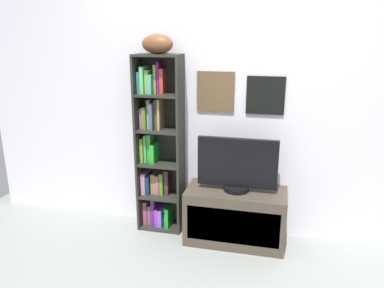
{
  "coord_description": "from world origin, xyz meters",
  "views": [
    {
      "loc": [
        0.41,
        -2.11,
        1.79
      ],
      "look_at": [
        -0.29,
        0.85,
        0.89
      ],
      "focal_mm": 35.05,
      "sensor_mm": 36.0,
      "label": 1
    }
  ],
  "objects_px": {
    "bookshelf": "(157,149)",
    "football": "(157,44)",
    "tv_stand": "(235,216)",
    "television": "(237,166)"
  },
  "relations": [
    {
      "from": "bookshelf",
      "to": "football",
      "type": "height_order",
      "value": "football"
    },
    {
      "from": "tv_stand",
      "to": "football",
      "type": "bearing_deg",
      "value": 172.91
    },
    {
      "from": "television",
      "to": "bookshelf",
      "type": "bearing_deg",
      "value": 171.18
    },
    {
      "from": "bookshelf",
      "to": "tv_stand",
      "type": "relative_size",
      "value": 1.88
    },
    {
      "from": "football",
      "to": "tv_stand",
      "type": "height_order",
      "value": "football"
    },
    {
      "from": "bookshelf",
      "to": "football",
      "type": "distance_m",
      "value": 0.93
    },
    {
      "from": "tv_stand",
      "to": "television",
      "type": "xyz_separation_m",
      "value": [
        0.0,
        0.0,
        0.47
      ]
    },
    {
      "from": "bookshelf",
      "to": "football",
      "type": "xyz_separation_m",
      "value": [
        0.03,
        -0.03,
        0.93
      ]
    },
    {
      "from": "tv_stand",
      "to": "bookshelf",
      "type": "bearing_deg",
      "value": 171.1
    },
    {
      "from": "football",
      "to": "television",
      "type": "xyz_separation_m",
      "value": [
        0.71,
        -0.09,
        -0.99
      ]
    }
  ]
}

